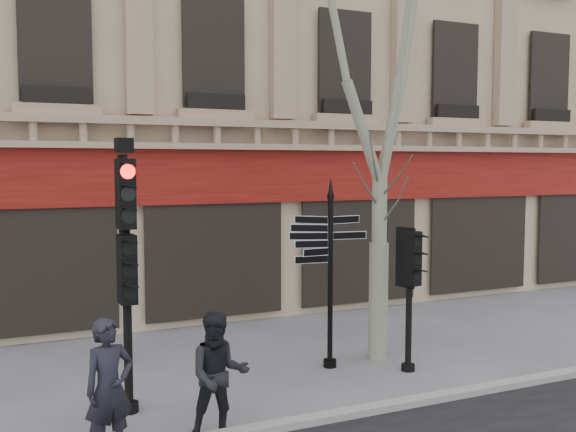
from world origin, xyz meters
The scene contains 9 objects.
ground centered at (0.00, 0.00, 0.00)m, with size 80.00×80.00×0.00m, color #5B5A5F.
kerb centered at (0.00, -1.40, 0.06)m, with size 80.00×0.25×0.12m, color gray.
building centered at (0.00, 12.48, 8.99)m, with size 28.00×15.52×18.00m.
fingerpost centered at (1.02, 0.90, 2.45)m, with size 1.91×1.91×3.65m.
traffic_signal_main centered at (-2.91, 0.19, 2.71)m, with size 0.49×0.37×4.28m.
traffic_signal_secondary centered at (2.26, 0.10, 1.85)m, with size 0.51×0.42×2.65m.
plane_tree centered at (2.16, 1.01, 6.31)m, with size 3.39×3.39×9.00m.
pedestrian_a centered at (-3.42, -1.30, 0.94)m, with size 0.68×0.45×1.87m, color black.
pedestrian_b centered at (-1.92, -1.30, 0.91)m, with size 0.88×0.69×1.82m, color black.
Camera 1 is at (-4.62, -9.77, 3.89)m, focal length 40.00 mm.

